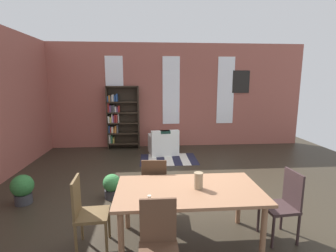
{
  "coord_description": "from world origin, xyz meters",
  "views": [
    {
      "loc": [
        -0.71,
        -4.24,
        2.12
      ],
      "look_at": [
        -0.3,
        1.18,
        1.14
      ],
      "focal_mm": 26.66,
      "sensor_mm": 36.0,
      "label": 1
    }
  ],
  "objects": [
    {
      "name": "dining_chair_near_left",
      "position": [
        -0.64,
        -2.0,
        0.51
      ],
      "size": [
        0.4,
        0.4,
        0.95
      ],
      "color": "brown",
      "rests_on": "ground"
    },
    {
      "name": "framed_picture",
      "position": [
        2.29,
        3.81,
        2.11
      ],
      "size": [
        0.56,
        0.03,
        0.72
      ],
      "primitive_type": "cube",
      "color": "black"
    },
    {
      "name": "tealight_candle_0",
      "position": [
        -0.72,
        -1.52,
        0.79
      ],
      "size": [
        0.04,
        0.04,
        0.05
      ],
      "primitive_type": "cylinder",
      "color": "silver",
      "rests_on": "dining_table"
    },
    {
      "name": "potted_plant_by_shelf",
      "position": [
        -2.94,
        0.02,
        0.28
      ],
      "size": [
        0.38,
        0.38,
        0.52
      ],
      "color": "#333338",
      "rests_on": "ground"
    },
    {
      "name": "ground_plane",
      "position": [
        0.0,
        0.0,
        0.0
      ],
      "size": [
        9.97,
        9.97,
        0.0
      ],
      "primitive_type": "plane",
      "color": "#2E271D"
    },
    {
      "name": "dining_chair_head_left",
      "position": [
        -1.52,
        -1.27,
        0.51
      ],
      "size": [
        0.42,
        0.42,
        0.95
      ],
      "color": "brown",
      "rests_on": "ground"
    },
    {
      "name": "dining_chair_far_left",
      "position": [
        -0.64,
        -0.53,
        0.51
      ],
      "size": [
        0.43,
        0.43,
        0.95
      ],
      "color": "#432E1E",
      "rests_on": "ground"
    },
    {
      "name": "armchair_white",
      "position": [
        -0.31,
        2.92,
        0.28
      ],
      "size": [
        0.91,
        0.91,
        0.75
      ],
      "color": "white",
      "rests_on": "ground"
    },
    {
      "name": "window_pane_1",
      "position": [
        0.0,
        3.81,
        1.82
      ],
      "size": [
        0.55,
        0.02,
        2.15
      ],
      "primitive_type": "cube",
      "color": "white"
    },
    {
      "name": "window_pane_0",
      "position": [
        -1.79,
        3.81,
        1.82
      ],
      "size": [
        0.55,
        0.02,
        2.15
      ],
      "primitive_type": "cube",
      "color": "white"
    },
    {
      "name": "bookshelf_tall",
      "position": [
        -1.61,
        3.64,
        1.01
      ],
      "size": [
        1.0,
        0.28,
        1.98
      ],
      "color": "#2D2319",
      "rests_on": "ground"
    },
    {
      "name": "vase_on_table",
      "position": [
        -0.09,
        -1.27,
        0.87
      ],
      "size": [
        0.12,
        0.12,
        0.21
      ],
      "primitive_type": "cylinder",
      "color": "#998466",
      "rests_on": "dining_table"
    },
    {
      "name": "window_pane_2",
      "position": [
        1.79,
        3.81,
        1.82
      ],
      "size": [
        0.55,
        0.02,
        2.15
      ],
      "primitive_type": "cube",
      "color": "white"
    },
    {
      "name": "dining_table",
      "position": [
        -0.22,
        -1.27,
        0.68
      ],
      "size": [
        1.86,
        1.02,
        0.76
      ],
      "color": "#8C6146",
      "rests_on": "ground"
    },
    {
      "name": "back_wall_brick",
      "position": [
        0.0,
        3.88,
        1.66
      ],
      "size": [
        8.67,
        0.12,
        3.31
      ],
      "primitive_type": "cube",
      "color": "#9E5549",
      "rests_on": "ground"
    },
    {
      "name": "dining_chair_head_right",
      "position": [
        1.08,
        -1.26,
        0.51
      ],
      "size": [
        0.43,
        0.43,
        0.95
      ],
      "color": "#332324",
      "rests_on": "ground"
    },
    {
      "name": "striped_rug",
      "position": [
        -0.2,
        2.34,
        0.0
      ],
      "size": [
        1.55,
        1.09,
        0.01
      ],
      "color": "#1E1E33",
      "rests_on": "ground"
    },
    {
      "name": "potted_plant_corner",
      "position": [
        -1.41,
        0.13,
        0.23
      ],
      "size": [
        0.32,
        0.32,
        0.45
      ],
      "color": "#333338",
      "rests_on": "ground"
    }
  ]
}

